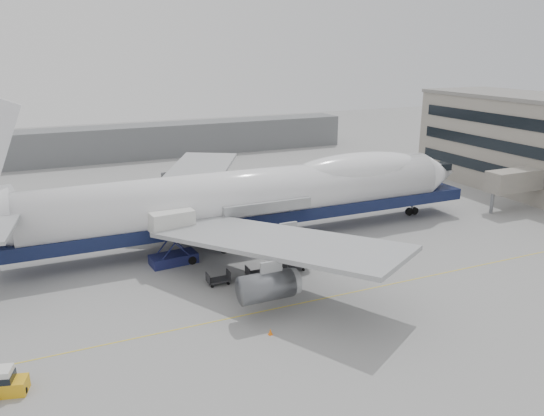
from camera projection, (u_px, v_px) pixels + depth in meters
name	position (u px, v px, depth m)	size (l,w,h in m)	color
ground	(292.00, 276.00, 55.55)	(260.00, 260.00, 0.00)	gray
apron_line	(320.00, 299.00, 50.31)	(60.00, 0.15, 0.01)	gold
hangar	(103.00, 144.00, 111.78)	(110.00, 8.00, 7.00)	slate
airliner	(254.00, 196.00, 64.66)	(67.00, 55.30, 19.98)	white
catering_truck	(172.00, 234.00, 57.72)	(5.27, 3.87, 6.11)	navy
baggage_tug	(4.00, 383.00, 36.33)	(2.96, 2.07, 1.96)	gold
traffic_cone	(270.00, 332.00, 44.04)	(0.37, 0.37, 0.54)	orange
dolly_0	(218.00, 279.00, 53.39)	(2.30, 1.35, 1.30)	#2D2D30
dolly_1	(257.00, 272.00, 55.05)	(2.30, 1.35, 1.30)	#2D2D30
dolly_2	(294.00, 266.00, 56.72)	(2.30, 1.35, 1.30)	#2D2D30
dolly_3	(329.00, 260.00, 58.39)	(2.30, 1.35, 1.30)	#2D2D30
dolly_4	(361.00, 254.00, 60.06)	(2.30, 1.35, 1.30)	#2D2D30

